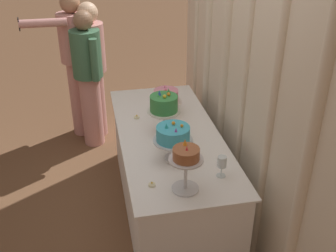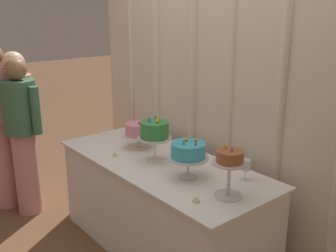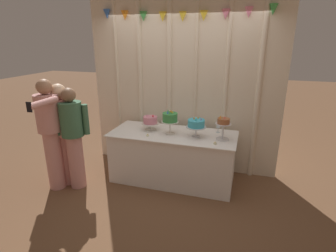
# 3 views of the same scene
# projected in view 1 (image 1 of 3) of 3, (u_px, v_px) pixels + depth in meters

# --- Properties ---
(ground_plane) EXTENTS (24.00, 24.00, 0.00)m
(ground_plane) POSITION_uv_depth(u_px,v_px,m) (158.00, 210.00, 3.67)
(ground_plane) COLOR brown
(draped_curtain) EXTENTS (3.13, 0.14, 2.85)m
(draped_curtain) POSITION_uv_depth(u_px,v_px,m) (240.00, 48.00, 3.07)
(draped_curtain) COLOR beige
(draped_curtain) RESTS_ON ground_plane
(cake_table) EXTENTS (1.90, 0.81, 0.78)m
(cake_table) POSITION_uv_depth(u_px,v_px,m) (169.00, 173.00, 3.50)
(cake_table) COLOR white
(cake_table) RESTS_ON ground_plane
(cake_display_leftmost) EXTENTS (0.28, 0.28, 0.25)m
(cake_display_leftmost) POSITION_uv_depth(u_px,v_px,m) (166.00, 98.00, 3.58)
(cake_display_leftmost) COLOR silver
(cake_display_leftmost) RESTS_ON cake_table
(cake_display_midleft) EXTENTS (0.26, 0.26, 0.37)m
(cake_display_midleft) POSITION_uv_depth(u_px,v_px,m) (164.00, 105.00, 3.22)
(cake_display_midleft) COLOR silver
(cake_display_midleft) RESTS_ON cake_table
(cake_display_midright) EXTENTS (0.29, 0.29, 0.30)m
(cake_display_midright) POSITION_uv_depth(u_px,v_px,m) (173.00, 135.00, 2.90)
(cake_display_midright) COLOR silver
(cake_display_midright) RESTS_ON cake_table
(cake_display_rightmost) EXTENTS (0.22, 0.22, 0.35)m
(cake_display_rightmost) POSITION_uv_depth(u_px,v_px,m) (186.00, 160.00, 2.56)
(cake_display_rightmost) COLOR silver
(cake_display_rightmost) RESTS_ON cake_table
(wine_glass) EXTENTS (0.06, 0.06, 0.15)m
(wine_glass) POSITION_uv_depth(u_px,v_px,m) (222.00, 163.00, 2.74)
(wine_glass) COLOR silver
(wine_glass) RESTS_ON cake_table
(tealight_far_left) EXTENTS (0.05, 0.05, 0.03)m
(tealight_far_left) POSITION_uv_depth(u_px,v_px,m) (137.00, 117.00, 3.55)
(tealight_far_left) COLOR beige
(tealight_far_left) RESTS_ON cake_table
(tealight_near_left) EXTENTS (0.05, 0.05, 0.03)m
(tealight_near_left) POSITION_uv_depth(u_px,v_px,m) (152.00, 185.00, 2.69)
(tealight_near_left) COLOR beige
(tealight_near_left) RESTS_ON cake_table
(guest_man_dark_suit) EXTENTS (0.46, 0.38, 1.55)m
(guest_man_dark_suit) POSITION_uv_depth(u_px,v_px,m) (92.00, 66.00, 4.49)
(guest_man_dark_suit) COLOR #D6938E
(guest_man_dark_suit) RESTS_ON ground_plane
(guest_man_pink_jacket) EXTENTS (0.45, 0.41, 1.51)m
(guest_man_pink_jacket) POSITION_uv_depth(u_px,v_px,m) (88.00, 75.00, 4.32)
(guest_man_pink_jacket) COLOR #D6938E
(guest_man_pink_jacket) RESTS_ON ground_plane
(guest_girl_blue_dress) EXTENTS (0.49, 0.71, 1.63)m
(guest_girl_blue_dress) POSITION_uv_depth(u_px,v_px,m) (76.00, 60.00, 4.50)
(guest_girl_blue_dress) COLOR #D6938E
(guest_girl_blue_dress) RESTS_ON ground_plane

